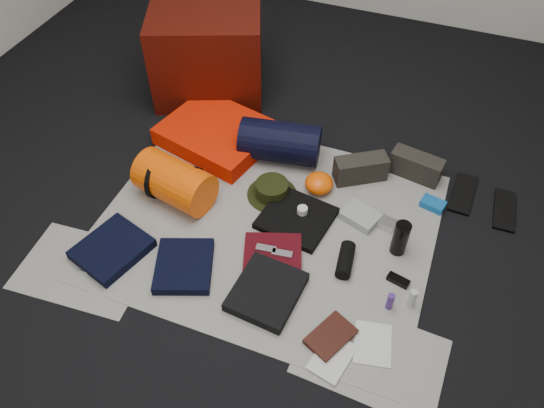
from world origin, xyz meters
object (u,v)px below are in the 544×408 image
(red_cabinet, at_px, (208,52))
(paperback_book, at_px, (331,336))
(sleeping_pad, at_px, (217,134))
(stuff_sack, at_px, (175,182))
(compact_camera, at_px, (385,223))
(navy_duffel, at_px, (280,142))
(water_bottle, at_px, (400,238))

(red_cabinet, relative_size, paperback_book, 3.16)
(sleeping_pad, bearing_deg, stuff_sack, -90.93)
(compact_camera, bearing_deg, sleeping_pad, 176.70)
(red_cabinet, xyz_separation_m, navy_duffel, (0.63, -0.45, -0.15))
(stuff_sack, xyz_separation_m, navy_duffel, (0.39, 0.47, -0.00))
(navy_duffel, bearing_deg, sleeping_pad, 170.05)
(water_bottle, bearing_deg, paperback_book, -106.60)
(red_cabinet, bearing_deg, compact_camera, -51.03)
(sleeping_pad, bearing_deg, water_bottle, -20.14)
(sleeping_pad, height_order, navy_duffel, navy_duffel)
(navy_duffel, bearing_deg, paperback_book, -68.21)
(stuff_sack, bearing_deg, paperback_book, -26.69)
(compact_camera, bearing_deg, water_bottle, -43.06)
(stuff_sack, relative_size, compact_camera, 3.61)
(water_bottle, bearing_deg, navy_duffel, 151.23)
(navy_duffel, bearing_deg, stuff_sack, -138.77)
(navy_duffel, relative_size, water_bottle, 2.31)
(sleeping_pad, relative_size, water_bottle, 3.10)
(sleeping_pad, xyz_separation_m, stuff_sack, (-0.01, -0.48, 0.06))
(red_cabinet, distance_m, stuff_sack, 0.96)
(paperback_book, bearing_deg, stuff_sack, 179.13)
(water_bottle, height_order, compact_camera, water_bottle)
(red_cabinet, relative_size, navy_duffel, 1.49)
(water_bottle, bearing_deg, compact_camera, 124.91)
(sleeping_pad, xyz_separation_m, water_bottle, (1.13, -0.41, 0.04))
(stuff_sack, distance_m, water_bottle, 1.14)
(red_cabinet, xyz_separation_m, sleeping_pad, (0.25, -0.44, -0.21))
(compact_camera, height_order, paperback_book, compact_camera)
(sleeping_pad, bearing_deg, navy_duffel, -0.59)
(sleeping_pad, relative_size, compact_camera, 5.35)
(red_cabinet, height_order, water_bottle, red_cabinet)
(sleeping_pad, distance_m, stuff_sack, 0.48)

